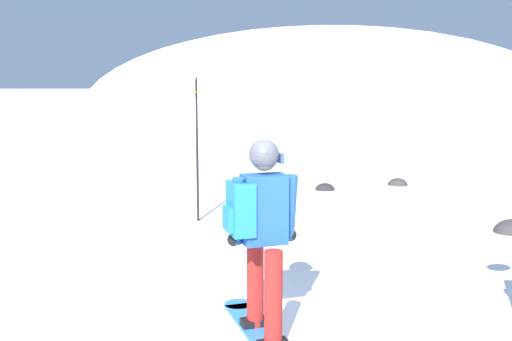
% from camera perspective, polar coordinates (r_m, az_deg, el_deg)
% --- Properties ---
extents(ridge_peak_main, '(32.85, 29.56, 11.47)m').
position_cam_1_polar(ridge_peak_main, '(41.39, 6.68, 5.59)').
color(ridge_peak_main, white).
rests_on(ridge_peak_main, ground).
extents(snowboarder_main, '(0.73, 1.77, 1.71)m').
position_cam_1_polar(snowboarder_main, '(4.96, 0.43, -6.19)').
color(snowboarder_main, blue).
rests_on(snowboarder_main, ground).
extents(piste_marker_near, '(0.20, 0.20, 2.28)m').
position_cam_1_polar(piste_marker_near, '(9.20, -5.69, 2.99)').
color(piste_marker_near, black).
rests_on(piste_marker_near, ground).
extents(rock_dark, '(0.42, 0.36, 0.29)m').
position_cam_1_polar(rock_dark, '(12.85, 13.44, -1.37)').
color(rock_dark, '#383333').
rests_on(rock_dark, ground).
extents(rock_small, '(0.39, 0.33, 0.27)m').
position_cam_1_polar(rock_small, '(12.04, 6.64, -1.86)').
color(rock_small, '#282628').
rests_on(rock_small, ground).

